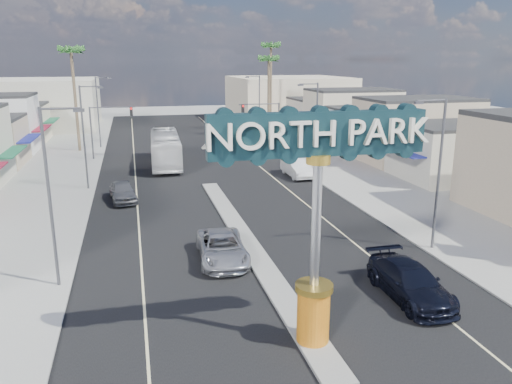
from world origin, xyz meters
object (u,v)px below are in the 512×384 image
suv_left (222,248)px  streetlight_r_mid (315,125)px  streetlight_l_near (52,189)px  car_parked_left (123,191)px  city_bus (165,149)px  gateway_sign (317,203)px  traffic_signal_right (264,118)px  traffic_signal_left (107,122)px  streetlight_r_near (437,167)px  car_parked_right (297,168)px  suv_right (410,282)px  palm_left_far (71,56)px  streetlight_r_far (258,105)px  streetlight_l_mid (85,132)px  palm_right_far (271,51)px  palm_right_mid (269,63)px  streetlight_l_far (99,109)px

suv_left → streetlight_r_mid: bearing=59.5°
streetlight_l_near → car_parked_left: size_ratio=1.89×
car_parked_left → city_bus: bearing=65.8°
gateway_sign → traffic_signal_right: 43.04m
traffic_signal_left → streetlight_r_near: bearing=-60.0°
gateway_sign → car_parked_right: 30.23m
traffic_signal_right → suv_right: 39.65m
gateway_sign → suv_left: 10.86m
streetlight_r_near → car_parked_right: 20.92m
palm_left_far → streetlight_r_near: bearing=-59.6°
suv_right → streetlight_l_near: bearing=161.9°
streetlight_r_near → car_parked_left: bearing=139.3°
streetlight_r_far → car_parked_left: 32.34m
traffic_signal_left → traffic_signal_right: size_ratio=1.00×
streetlight_l_near → streetlight_l_mid: size_ratio=1.00×
palm_right_far → suv_left: 54.68m
streetlight_r_near → palm_left_far: size_ratio=0.69×
streetlight_l_mid → suv_left: (8.43, -18.66, -4.28)m
streetlight_r_mid → palm_right_mid: palm_right_mid is taller
streetlight_l_far → streetlight_r_near: same height
suv_right → car_parked_right: car_parked_right is taller
streetlight_r_far → streetlight_r_mid: bearing=-90.0°
streetlight_l_near → streetlight_l_mid: bearing=90.0°
suv_left → streetlight_l_far: bearing=104.9°
streetlight_r_far → suv_left: 42.74m
streetlight_r_mid → palm_left_far: bearing=139.5°
gateway_sign → car_parked_left: bearing=107.9°
palm_right_far → car_parked_left: (-22.58, -36.52, -11.58)m
suv_left → car_parked_right: size_ratio=1.06×
traffic_signal_left → streetlight_l_near: bearing=-92.1°
streetlight_r_mid → palm_right_far: 33.14m
traffic_signal_right → palm_right_mid: bearing=72.4°
streetlight_l_near → suv_right: bearing=-18.2°
streetlight_r_near → streetlight_r_far: 42.00m
traffic_signal_left → streetlight_l_mid: bearing=-95.1°
streetlight_l_far → streetlight_r_mid: same height
traffic_signal_left → streetlight_r_mid: size_ratio=0.67×
streetlight_r_near → streetlight_r_mid: (0.00, 20.00, 0.00)m
suv_left → car_parked_left: bearing=114.7°
gateway_sign → car_parked_left: size_ratio=1.93×
palm_right_mid → city_bus: bearing=-134.0°
gateway_sign → car_parked_left: (-7.58, 23.50, -5.12)m
traffic_signal_left → palm_right_far: palm_right_far is taller
traffic_signal_right → city_bus: traffic_signal_right is taller
streetlight_r_far → car_parked_right: (-1.56, -21.56, -4.19)m
streetlight_l_far → car_parked_right: bearing=-48.2°
streetlight_r_mid → car_parked_left: size_ratio=1.89×
streetlight_r_far → car_parked_right: size_ratio=1.69×
gateway_sign → streetlight_l_mid: (-10.43, 28.02, -0.86)m
streetlight_r_near → palm_right_mid: 46.40m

